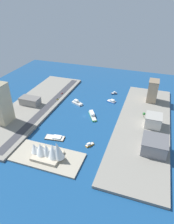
# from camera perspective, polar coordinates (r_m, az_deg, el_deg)

# --- Properties ---
(ground_plane) EXTENTS (440.00, 440.00, 0.00)m
(ground_plane) POSITION_cam_1_polar(r_m,az_deg,el_deg) (303.56, -0.73, -0.95)
(ground_plane) COLOR navy
(quay_west) EXTENTS (70.00, 240.00, 3.24)m
(quay_west) POSITION_cam_1_polar(r_m,az_deg,el_deg) (289.73, 15.37, -3.57)
(quay_west) COLOR gray
(quay_west) RESTS_ON ground_plane
(quay_east) EXTENTS (70.00, 240.00, 3.24)m
(quay_east) POSITION_cam_1_polar(r_m,az_deg,el_deg) (337.37, -14.49, 1.83)
(quay_east) COLOR gray
(quay_east) RESTS_ON ground_plane
(peninsula_point) EXTENTS (79.19, 37.17, 2.00)m
(peninsula_point) POSITION_cam_1_polar(r_m,az_deg,el_deg) (236.20, -10.96, -12.34)
(peninsula_point) COLOR #A89E89
(peninsula_point) RESTS_ON ground_plane
(road_strip) EXTENTS (11.59, 228.00, 0.15)m
(road_strip) POSITION_cam_1_polar(r_m,az_deg,el_deg) (325.20, -11.05, 1.46)
(road_strip) COLOR #38383D
(road_strip) RESTS_ON quay_east
(ferry_green_doubledeck) EXTENTS (19.15, 26.60, 5.97)m
(ferry_green_doubledeck) POSITION_cam_1_polar(r_m,az_deg,el_deg) (299.86, 1.50, -0.87)
(ferry_green_doubledeck) COLOR #2D8C4C
(ferry_green_doubledeck) RESTS_ON ground_plane
(catamaran_blue) EXTENTS (15.96, 11.55, 4.31)m
(catamaran_blue) POSITION_cam_1_polar(r_m,az_deg,el_deg) (341.57, 6.92, 3.04)
(catamaran_blue) COLOR blue
(catamaran_blue) RESTS_ON ground_plane
(water_taxi_orange) EXTENTS (9.25, 11.50, 4.43)m
(water_taxi_orange) POSITION_cam_1_polar(r_m,az_deg,el_deg) (247.22, 0.74, -9.13)
(water_taxi_orange) COLOR orange
(water_taxi_orange) RESTS_ON ground_plane
(ferry_white_commuter) EXTENTS (21.16, 14.72, 6.88)m
(ferry_white_commuter) POSITION_cam_1_polar(r_m,az_deg,el_deg) (333.09, -2.77, 2.60)
(ferry_white_commuter) COLOR silver
(ferry_white_commuter) RESTS_ON ground_plane
(patrol_launch_navy) EXTENTS (10.97, 7.85, 4.49)m
(patrol_launch_navy) POSITION_cam_1_polar(r_m,az_deg,el_deg) (369.38, 7.58, 5.24)
(patrol_launch_navy) COLOR #1E284C
(patrol_launch_navy) RESTS_ON ground_plane
(barge_flat_brown) EXTENTS (25.94, 12.94, 3.26)m
(barge_flat_brown) POSITION_cam_1_polar(r_m,az_deg,el_deg) (261.15, -8.87, -7.11)
(barge_flat_brown) COLOR brown
(barge_flat_brown) RESTS_ON ground_plane
(hotel_broad_white) EXTENTS (21.38, 23.06, 15.97)m
(hotel_broad_white) POSITION_cam_1_polar(r_m,az_deg,el_deg) (285.54, 18.10, -2.29)
(hotel_broad_white) COLOR silver
(hotel_broad_white) RESTS_ON quay_west
(warehouse_low_gray) EXTENTS (28.43, 29.09, 16.14)m
(warehouse_low_gray) POSITION_cam_1_polar(r_m,az_deg,el_deg) (243.49, 18.37, -8.81)
(warehouse_low_gray) COLOR gray
(warehouse_low_gray) RESTS_ON quay_west
(office_block_beige) EXTENTS (18.81, 24.01, 55.53)m
(office_block_beige) POSITION_cam_1_polar(r_m,az_deg,el_deg) (293.18, -22.97, 2.12)
(office_block_beige) COLOR #C6B793
(office_block_beige) RESTS_ON quay_east
(carpark_squat_concrete) EXTENTS (31.94, 17.78, 11.48)m
(carpark_squat_concrete) POSITION_cam_1_polar(r_m,az_deg,el_deg) (336.77, -15.67, 3.03)
(carpark_squat_concrete) COLOR gray
(carpark_squat_concrete) RESTS_ON quay_east
(apartment_midrise_tan) EXTENTS (15.61, 22.15, 35.51)m
(apartment_midrise_tan) POSITION_cam_1_polar(r_m,az_deg,el_deg) (345.99, 17.94, 5.67)
(apartment_midrise_tan) COLOR tan
(apartment_midrise_tan) RESTS_ON quay_west
(pickup_red) EXTENTS (1.87, 5.17, 1.46)m
(pickup_red) POSITION_cam_1_polar(r_m,az_deg,el_deg) (362.54, -7.03, 5.23)
(pickup_red) COLOR black
(pickup_red) RESTS_ON road_strip
(taxi_yellow_cab) EXTENTS (1.91, 4.76, 1.46)m
(taxi_yellow_cab) POSITION_cam_1_polar(r_m,az_deg,el_deg) (343.91, -8.28, 3.62)
(taxi_yellow_cab) COLOR black
(taxi_yellow_cab) RESTS_ON road_strip
(traffic_light_waterfront) EXTENTS (0.36, 0.36, 6.50)m
(traffic_light_waterfront) POSITION_cam_1_polar(r_m,az_deg,el_deg) (335.95, -8.33, 3.58)
(traffic_light_waterfront) COLOR black
(traffic_light_waterfront) RESTS_ON quay_east
(opera_landmark) EXTENTS (42.38, 23.99, 24.39)m
(opera_landmark) POSITION_cam_1_polar(r_m,az_deg,el_deg) (228.62, -10.80, -10.61)
(opera_landmark) COLOR #BCAD93
(opera_landmark) RESTS_ON peninsula_point
(park_tree_cluster) EXTENTS (13.47, 19.80, 8.13)m
(park_tree_cluster) POSITION_cam_1_polar(r_m,az_deg,el_deg) (300.94, 16.83, -0.87)
(park_tree_cluster) COLOR brown
(park_tree_cluster) RESTS_ON quay_west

